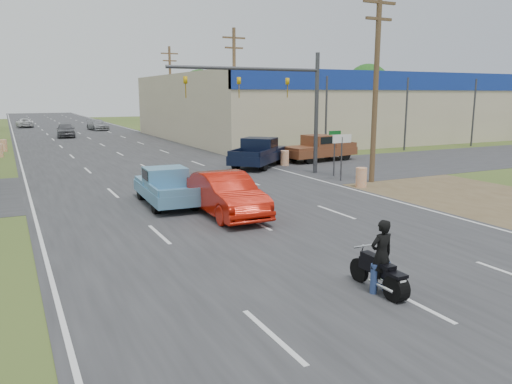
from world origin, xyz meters
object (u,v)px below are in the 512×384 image
navy_pickup (260,152)px  distant_car_white (24,123)px  red_convertible (226,195)px  brown_pickup (318,148)px  distant_car_silver (98,125)px  motorcycle (382,276)px  rider (381,259)px  blue_pickup (165,186)px  distant_car_grey (66,130)px

navy_pickup → distant_car_white: (-12.23, 49.80, -0.33)m
red_convertible → brown_pickup: size_ratio=0.87×
distant_car_silver → distant_car_white: bearing=121.2°
red_convertible → brown_pickup: brown_pickup is taller
motorcycle → rider: size_ratio=1.16×
blue_pickup → distant_car_grey: (-0.03, 37.96, -0.02)m
rider → navy_pickup: size_ratio=0.30×
blue_pickup → rider: bearing=-79.2°
blue_pickup → distant_car_white: bearing=95.8°
distant_car_grey → distant_car_white: bearing=104.6°
rider → blue_pickup: rider is taller
motorcycle → navy_pickup: bearing=71.0°
blue_pickup → distant_car_silver: (4.93, 47.69, -0.12)m
motorcycle → distant_car_white: 70.16m
red_convertible → motorcycle: red_convertible is taller
red_convertible → navy_pickup: (7.25, 11.40, 0.12)m
distant_car_grey → distant_car_silver: 10.92m
red_convertible → distant_car_white: (-4.98, 61.20, -0.20)m
distant_car_white → navy_pickup: bearing=100.8°
distant_car_white → brown_pickup: bearing=106.2°
distant_car_grey → distant_car_silver: (4.95, 9.73, -0.10)m
red_convertible → navy_pickup: 13.51m
rider → distant_car_silver: size_ratio=0.36×
rider → navy_pickup: bearing=-109.0°
motorcycle → blue_pickup: size_ratio=0.40×
navy_pickup → brown_pickup: (4.91, 0.59, -0.03)m
rider → distant_car_grey: rider is taller
red_convertible → distant_car_silver: 50.85m
motorcycle → distant_car_silver: distant_car_silver is taller
red_convertible → rider: (0.22, -8.73, 0.02)m
rider → distant_car_white: size_ratio=0.38×
red_convertible → distant_car_grey: size_ratio=1.08×
motorcycle → distant_car_grey: (-1.76, 49.77, 0.34)m
motorcycle → rider: bearing=90.0°
blue_pickup → navy_pickup: (8.77, 8.35, 0.14)m
rider → distant_car_white: rider is taller
red_convertible → navy_pickup: bearing=58.3°
navy_pickup → rider: bearing=-62.7°
motorcycle → distant_car_silver: size_ratio=0.42×
distant_car_silver → navy_pickup: bearing=-91.9°
red_convertible → motorcycle: bearing=-87.8°
blue_pickup → brown_pickup: brown_pickup is taller
motorcycle → brown_pickup: size_ratio=0.34×
blue_pickup → brown_pickup: bearing=35.6°
blue_pickup → brown_pickup: size_ratio=0.85×
red_convertible → blue_pickup: 3.40m
brown_pickup → blue_pickup: bearing=114.7°
distant_car_grey → motorcycle: bearing=-83.0°
distant_car_grey → distant_car_white: 20.48m
distant_car_grey → navy_pickup: bearing=-68.5°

